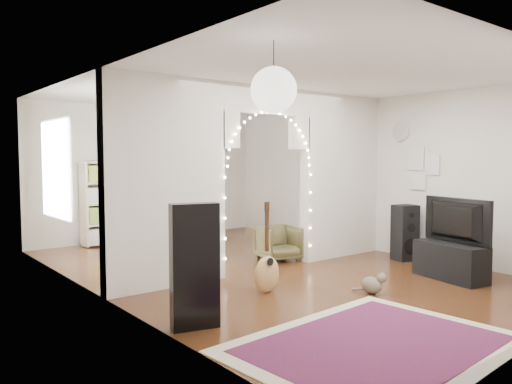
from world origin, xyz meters
TOP-DOWN VIEW (x-y plane):
  - floor at (0.00, 0.00)m, footprint 7.50×7.50m
  - ceiling at (0.00, 0.00)m, footprint 5.00×7.50m
  - wall_back at (0.00, 3.75)m, footprint 5.00×0.02m
  - wall_left at (-2.50, 0.00)m, footprint 0.02×7.50m
  - wall_right at (2.50, 0.00)m, footprint 0.02×7.50m
  - divider_wall at (0.00, 0.00)m, footprint 5.00×0.20m
  - fairy_lights at (0.00, -0.13)m, footprint 1.64×0.04m
  - window at (-2.47, 1.80)m, footprint 0.04×1.20m
  - wall_clock at (2.48, -0.60)m, footprint 0.03×0.31m
  - picture_frames at (2.48, -1.00)m, footprint 0.02×0.50m
  - paper_lantern at (-1.90, -2.40)m, footprint 0.40×0.40m
  - ceiling_fan at (0.00, 2.00)m, footprint 1.10×1.10m
  - area_rug at (-1.18, -2.96)m, footprint 2.64×2.05m
  - guitar_case at (-2.20, -1.58)m, footprint 0.49×0.27m
  - acoustic_guitar at (-0.83, -1.03)m, footprint 0.40×0.18m
  - tabby_cat at (0.16, -1.88)m, footprint 0.27×0.43m
  - floor_speaker at (2.18, -0.93)m, footprint 0.42×0.38m
  - media_console at (1.57, -2.08)m, footprint 0.58×1.06m
  - tv at (1.57, -2.08)m, footprint 0.34×1.08m
  - bookcase at (-0.72, 3.50)m, footprint 1.60×0.89m
  - dining_table at (-0.23, 2.43)m, footprint 1.31×0.99m
  - flower_vase at (-0.23, 2.43)m, footprint 0.21×0.21m
  - dining_chair_left at (-0.22, 1.42)m, footprint 0.68×0.69m
  - dining_chair_right at (0.57, 0.35)m, footprint 0.72×0.73m

SIDE VIEW (x-z plane):
  - floor at x=0.00m, z-range 0.00..0.00m
  - area_rug at x=-1.18m, z-range 0.00..0.02m
  - tabby_cat at x=0.16m, z-range -0.03..0.26m
  - dining_chair_left at x=-0.22m, z-range 0.00..0.48m
  - media_console at x=1.57m, z-range 0.00..0.50m
  - dining_chair_right at x=0.57m, z-range 0.00..0.56m
  - acoustic_guitar at x=-0.83m, z-range -0.06..0.90m
  - floor_speaker at x=2.18m, z-range 0.00..0.90m
  - guitar_case at x=-2.20m, z-range 0.00..1.23m
  - dining_table at x=-0.23m, z-range 0.30..1.06m
  - bookcase at x=-0.72m, z-range 0.00..1.59m
  - tv at x=1.57m, z-range 0.50..1.12m
  - flower_vase at x=-0.23m, z-range 0.76..0.95m
  - wall_back at x=0.00m, z-range 0.00..2.70m
  - wall_left at x=-2.50m, z-range 0.00..2.70m
  - wall_right at x=2.50m, z-range 0.00..2.70m
  - divider_wall at x=0.00m, z-range 0.07..2.77m
  - window at x=-2.47m, z-range 0.80..2.20m
  - picture_frames at x=2.48m, z-range 1.15..1.85m
  - fairy_lights at x=0.00m, z-range 0.75..2.35m
  - wall_clock at x=2.48m, z-range 1.95..2.25m
  - paper_lantern at x=-1.90m, z-range 2.05..2.45m
  - ceiling_fan at x=0.00m, z-range 2.25..2.55m
  - ceiling at x=0.00m, z-range 2.69..2.71m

